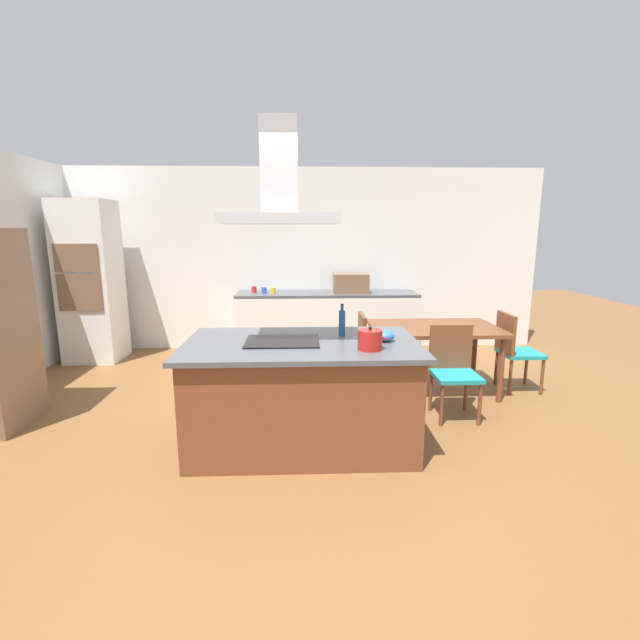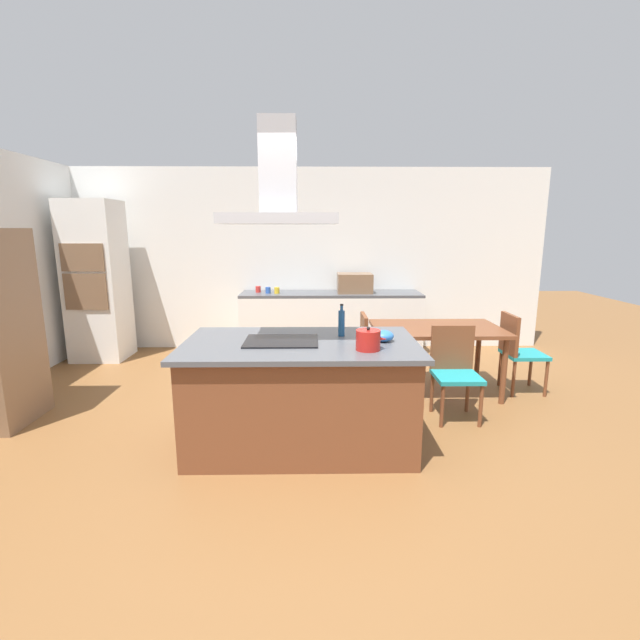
# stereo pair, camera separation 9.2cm
# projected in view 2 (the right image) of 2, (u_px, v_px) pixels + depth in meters

# --- Properties ---
(ground) EXTENTS (16.00, 16.00, 0.00)m
(ground) POSITION_uv_depth(u_px,v_px,m) (305.00, 383.00, 5.32)
(ground) COLOR brown
(wall_back) EXTENTS (7.20, 0.10, 2.70)m
(wall_back) POSITION_uv_depth(u_px,v_px,m) (306.00, 260.00, 6.76)
(wall_back) COLOR white
(wall_back) RESTS_ON ground
(kitchen_island) EXTENTS (1.93, 1.12, 0.90)m
(kitchen_island) POSITION_uv_depth(u_px,v_px,m) (301.00, 393.00, 3.76)
(kitchen_island) COLOR brown
(kitchen_island) RESTS_ON ground
(cooktop) EXTENTS (0.60, 0.44, 0.01)m
(cooktop) POSITION_uv_depth(u_px,v_px,m) (281.00, 341.00, 3.66)
(cooktop) COLOR black
(cooktop) RESTS_ON kitchen_island
(tea_kettle) EXTENTS (0.24, 0.19, 0.18)m
(tea_kettle) POSITION_uv_depth(u_px,v_px,m) (368.00, 340.00, 3.40)
(tea_kettle) COLOR #B21E19
(tea_kettle) RESTS_ON kitchen_island
(olive_oil_bottle) EXTENTS (0.06, 0.06, 0.28)m
(olive_oil_bottle) POSITION_uv_depth(u_px,v_px,m) (341.00, 323.00, 3.84)
(olive_oil_bottle) COLOR navy
(olive_oil_bottle) RESTS_ON kitchen_island
(mixing_bowl) EXTENTS (0.17, 0.17, 0.09)m
(mixing_bowl) POSITION_uv_depth(u_px,v_px,m) (383.00, 336.00, 3.67)
(mixing_bowl) COLOR #2D6BB7
(mixing_bowl) RESTS_ON kitchen_island
(back_counter) EXTENTS (2.62, 0.62, 0.90)m
(back_counter) POSITION_uv_depth(u_px,v_px,m) (331.00, 323.00, 6.59)
(back_counter) COLOR white
(back_counter) RESTS_ON ground
(countertop_microwave) EXTENTS (0.50, 0.38, 0.28)m
(countertop_microwave) POSITION_uv_depth(u_px,v_px,m) (355.00, 283.00, 6.47)
(countertop_microwave) COLOR brown
(countertop_microwave) RESTS_ON back_counter
(coffee_mug_red) EXTENTS (0.08, 0.08, 0.09)m
(coffee_mug_red) POSITION_uv_depth(u_px,v_px,m) (258.00, 289.00, 6.52)
(coffee_mug_red) COLOR red
(coffee_mug_red) RESTS_ON back_counter
(coffee_mug_blue) EXTENTS (0.08, 0.08, 0.09)m
(coffee_mug_blue) POSITION_uv_depth(u_px,v_px,m) (268.00, 290.00, 6.43)
(coffee_mug_blue) COLOR #2D56B2
(coffee_mug_blue) RESTS_ON back_counter
(coffee_mug_yellow) EXTENTS (0.08, 0.08, 0.09)m
(coffee_mug_yellow) POSITION_uv_depth(u_px,v_px,m) (277.00, 290.00, 6.41)
(coffee_mug_yellow) COLOR gold
(coffee_mug_yellow) RESTS_ON back_counter
(wall_oven_stack) EXTENTS (0.70, 0.66, 2.20)m
(wall_oven_stack) POSITION_uv_depth(u_px,v_px,m) (97.00, 281.00, 6.17)
(wall_oven_stack) COLOR white
(wall_oven_stack) RESTS_ON ground
(dining_table) EXTENTS (1.40, 0.90, 0.75)m
(dining_table) POSITION_uv_depth(u_px,v_px,m) (437.00, 334.00, 4.93)
(dining_table) COLOR brown
(dining_table) RESTS_ON ground
(chair_facing_island) EXTENTS (0.42, 0.42, 0.89)m
(chair_facing_island) POSITION_uv_depth(u_px,v_px,m) (455.00, 366.00, 4.31)
(chair_facing_island) COLOR teal
(chair_facing_island) RESTS_ON ground
(chair_at_right_end) EXTENTS (0.42, 0.42, 0.89)m
(chair_at_right_end) POSITION_uv_depth(u_px,v_px,m) (517.00, 348.00, 4.98)
(chair_at_right_end) COLOR teal
(chair_at_right_end) RESTS_ON ground
(chair_at_left_end) EXTENTS (0.42, 0.42, 0.89)m
(chair_at_left_end) POSITION_uv_depth(u_px,v_px,m) (354.00, 348.00, 4.95)
(chair_at_left_end) COLOR teal
(chair_at_left_end) RESTS_ON ground
(range_hood) EXTENTS (0.90, 0.55, 0.78)m
(range_hood) POSITION_uv_depth(u_px,v_px,m) (279.00, 191.00, 3.42)
(range_hood) COLOR #ADADB2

